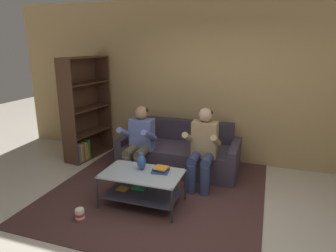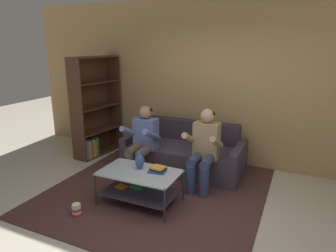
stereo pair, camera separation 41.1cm
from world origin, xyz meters
name	(u,v)px [view 1 (the left image)]	position (x,y,z in m)	size (l,w,h in m)	color
ground	(184,234)	(0.00, 0.00, 0.00)	(16.80, 16.80, 0.00)	beige
back_partition	(223,83)	(0.00, 2.46, 1.45)	(8.40, 0.12, 2.90)	tan
couch	(179,153)	(-0.60, 1.80, 0.28)	(2.02, 0.90, 0.81)	#3C3441
person_seated_left	(139,140)	(-1.12, 1.27, 0.64)	(0.50, 0.58, 1.17)	brown
person_seated_right	(203,145)	(-0.08, 1.27, 0.66)	(0.50, 0.58, 1.21)	navy
coffee_table	(142,183)	(-0.73, 0.46, 0.31)	(1.06, 0.63, 0.47)	#A9B5BE
area_rug	(161,187)	(-0.66, 1.00, 0.01)	(3.04, 3.30, 0.01)	#482C29
vase	(141,162)	(-0.77, 0.56, 0.58)	(0.12, 0.12, 0.24)	#2F5294
book_stack	(161,170)	(-0.49, 0.55, 0.50)	(0.24, 0.20, 0.08)	#2D5CAE
bookshelf	(83,117)	(-2.51, 1.78, 0.79)	(0.47, 1.07, 1.90)	#482C1C
popcorn_tub	(80,214)	(-1.30, -0.16, 0.09)	(0.12, 0.12, 0.18)	red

